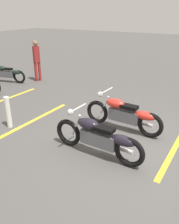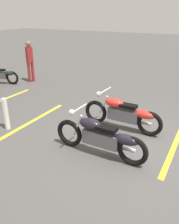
{
  "view_description": "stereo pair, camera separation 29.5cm",
  "coord_description": "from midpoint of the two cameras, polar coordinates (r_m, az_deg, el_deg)",
  "views": [
    {
      "loc": [
        -1.66,
        4.7,
        3.0
      ],
      "look_at": [
        1.13,
        0.0,
        0.65
      ],
      "focal_mm": 38.13,
      "sensor_mm": 36.0,
      "label": 1
    },
    {
      "loc": [
        -1.4,
        4.84,
        3.0
      ],
      "look_at": [
        1.13,
        0.0,
        0.65
      ],
      "focal_mm": 38.13,
      "sensor_mm": 36.0,
      "label": 2
    }
  ],
  "objects": [
    {
      "name": "motorcycle_bright_foreground",
      "position": [
        6.37,
        9.7,
        -0.56
      ],
      "size": [
        2.23,
        0.62,
        1.04
      ],
      "rotation": [
        0.0,
        0.0,
        -0.04
      ],
      "color": "black",
      "rests_on": "ground"
    },
    {
      "name": "parking_stripe_mid",
      "position": [
        7.11,
        -12.73,
        -2.3
      ],
      "size": [
        0.17,
        3.2,
        0.01
      ],
      "primitive_type": "cube",
      "rotation": [
        0.0,
        0.0,
        1.55
      ],
      "color": "yellow",
      "rests_on": "ground"
    },
    {
      "name": "motorcycle_dark_foreground",
      "position": [
        5.19,
        3.94,
        -6.09
      ],
      "size": [
        2.23,
        0.62,
        1.04
      ],
      "rotation": [
        0.0,
        0.0,
        -0.04
      ],
      "color": "black",
      "rests_on": "ground"
    },
    {
      "name": "bystander_secondary",
      "position": [
        11.06,
        -11.8,
        12.37
      ],
      "size": [
        0.29,
        0.31,
        1.79
      ],
      "rotation": [
        0.0,
        0.0,
        5.84
      ],
      "color": "maroon",
      "rests_on": "ground"
    },
    {
      "name": "bollard_post",
      "position": [
        6.78,
        -17.76,
        -0.07
      ],
      "size": [
        0.14,
        0.14,
        0.88
      ],
      "primitive_type": "cylinder",
      "color": "white",
      "rests_on": "ground"
    },
    {
      "name": "ground_plane",
      "position": [
        5.84,
        11.19,
        -8.14
      ],
      "size": [
        60.0,
        60.0,
        0.0
      ],
      "primitive_type": "plane",
      "color": "#514F4C"
    },
    {
      "name": "parking_stripe_far",
      "position": [
        9.09,
        -19.26,
        2.67
      ],
      "size": [
        0.17,
        3.2,
        0.01
      ],
      "primitive_type": "cube",
      "rotation": [
        0.0,
        0.0,
        1.55
      ],
      "color": "yellow",
      "rests_on": "ground"
    },
    {
      "name": "parking_stripe_near",
      "position": [
        6.22,
        21.42,
        -7.34
      ],
      "size": [
        0.17,
        3.2,
        0.01
      ],
      "primitive_type": "cube",
      "rotation": [
        0.0,
        0.0,
        1.55
      ],
      "color": "yellow",
      "rests_on": "ground"
    },
    {
      "name": "motorcycle_row_far_left",
      "position": [
        11.31,
        -18.55,
        8.75
      ],
      "size": [
        1.88,
        0.61,
        0.73
      ],
      "rotation": [
        0.0,
        0.0,
        0.27
      ],
      "color": "black",
      "rests_on": "ground"
    }
  ]
}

